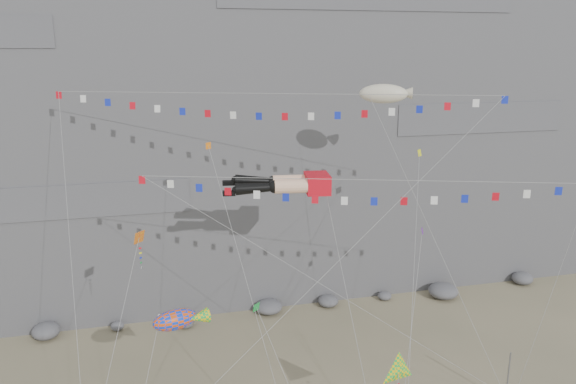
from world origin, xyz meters
name	(u,v)px	position (x,y,z in m)	size (l,w,h in m)	color
cliff	(238,45)	(0.00, 32.00, 25.00)	(80.00, 28.00, 50.00)	slate
talus_boulders	(269,307)	(0.00, 17.00, 0.60)	(60.00, 3.00, 1.20)	slate
anchor_pole_right	(508,377)	(13.67, -0.81, 1.98)	(0.12, 0.12, 3.95)	gray
legs_kite	(288,184)	(-0.38, 7.85, 14.98)	(8.12, 16.71, 20.94)	red
flag_banner_upper	(271,94)	(-1.30, 9.18, 21.52)	(30.88, 18.91, 28.43)	red
flag_banner_lower	(360,180)	(3.20, 2.50, 16.32)	(28.07, 9.42, 19.99)	red
harlequin_kite	(139,238)	(-11.23, 4.75, 12.70)	(5.09, 10.42, 16.37)	red
fish_windsock	(175,320)	(-9.32, 1.46, 8.24)	(5.80, 6.67, 10.52)	#E64A0B
delta_kite	(399,372)	(3.69, -3.69, 5.75)	(4.19, 5.17, 8.06)	yellow
blimp_windsock	(384,94)	(7.63, 9.39, 21.30)	(8.35, 12.51, 24.65)	beige
small_kite_a	(210,152)	(-5.89, 9.40, 17.34)	(3.93, 16.01, 23.69)	orange
small_kite_b	(422,236)	(9.08, 4.62, 11.18)	(7.54, 12.09, 17.66)	purple
small_kite_c	(257,310)	(-4.18, 0.72, 8.70)	(3.72, 9.62, 12.88)	green
small_kite_d	(419,158)	(10.45, 8.37, 16.36)	(8.45, 16.13, 23.98)	yellow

